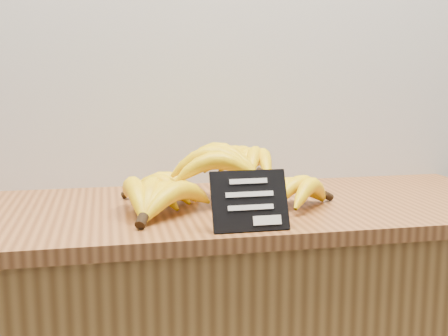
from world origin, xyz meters
The scene contains 3 objects.
counter_top centered at (0.17, 2.75, 0.92)m, with size 1.41×0.54×0.03m, color #93592D.
chalkboard_sign centered at (0.18, 2.53, 0.98)m, with size 0.15×0.01×0.12m, color black.
banana_pile centered at (0.15, 2.74, 0.99)m, with size 0.55×0.34×0.13m.
Camera 1 is at (-0.08, 1.54, 1.22)m, focal length 45.00 mm.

